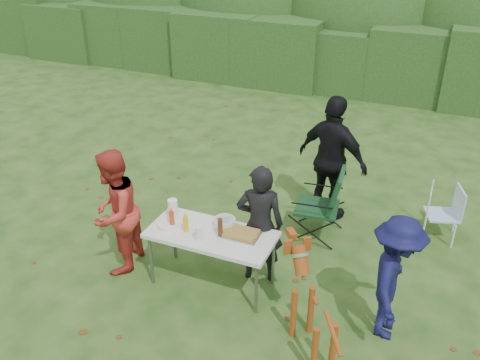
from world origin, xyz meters
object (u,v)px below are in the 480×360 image
at_px(camping_chair, 317,204).
at_px(ketchup_bottle, 172,220).
at_px(person_cook, 260,224).
at_px(beer_bottle, 220,228).
at_px(paper_towel_roll, 173,209).
at_px(folding_table, 211,237).
at_px(child, 394,279).
at_px(person_red_jacket, 114,212).
at_px(person_black_puffy, 332,160).
at_px(mustard_bottle, 186,224).
at_px(dog, 314,314).
at_px(lawn_chair, 442,213).

relative_size(camping_chair, ketchup_bottle, 4.76).
height_order(person_cook, beer_bottle, person_cook).
relative_size(person_cook, ketchup_bottle, 7.04).
bearing_deg(paper_towel_roll, folding_table, -10.60).
distance_m(folding_table, child, 2.09).
bearing_deg(person_red_jacket, person_black_puffy, 127.03).
height_order(child, ketchup_bottle, child).
bearing_deg(mustard_bottle, person_cook, 29.28).
xyz_separation_m(folding_table, mustard_bottle, (-0.29, -0.08, 0.15)).
bearing_deg(beer_bottle, person_red_jacket, -174.85).
height_order(dog, mustard_bottle, dog).
bearing_deg(dog, lawn_chair, -59.72).
distance_m(camping_chair, beer_bottle, 1.73).
bearing_deg(ketchup_bottle, camping_chair, 49.16).
xyz_separation_m(dog, paper_towel_roll, (-1.98, 0.71, 0.34)).
height_order(person_black_puffy, lawn_chair, person_black_puffy).
distance_m(person_black_puffy, lawn_chair, 1.67).
height_order(camping_chair, mustard_bottle, camping_chair).
relative_size(person_cook, paper_towel_roll, 5.95).
height_order(person_red_jacket, lawn_chair, person_red_jacket).
relative_size(person_cook, beer_bottle, 6.45).
bearing_deg(person_red_jacket, lawn_chair, 113.29).
relative_size(folding_table, ketchup_bottle, 6.82).
relative_size(folding_table, lawn_chair, 1.95).
bearing_deg(person_black_puffy, camping_chair, 106.55).
relative_size(person_black_puffy, beer_bottle, 7.86).
distance_m(person_cook, child, 1.65).
relative_size(child, beer_bottle, 6.00).
xyz_separation_m(camping_chair, lawn_chair, (1.60, 0.66, -0.14)).
bearing_deg(child, lawn_chair, -12.66).
relative_size(mustard_bottle, beer_bottle, 0.83).
bearing_deg(dog, camping_chair, -24.25).
bearing_deg(child, mustard_bottle, 90.02).
xyz_separation_m(person_black_puffy, lawn_chair, (1.57, 0.11, -0.56)).
relative_size(person_red_jacket, paper_towel_roll, 6.23).
xyz_separation_m(person_cook, camping_chair, (0.41, 1.15, -0.25)).
bearing_deg(mustard_bottle, ketchup_bottle, 177.76).
distance_m(person_red_jacket, dog, 2.71).
height_order(dog, paper_towel_roll, dog).
relative_size(mustard_bottle, paper_towel_roll, 0.77).
height_order(folding_table, person_cook, person_cook).
xyz_separation_m(child, dog, (-0.67, -0.61, -0.19)).
relative_size(folding_table, paper_towel_roll, 5.77).
height_order(person_red_jacket, ketchup_bottle, person_red_jacket).
height_order(camping_chair, beer_bottle, camping_chair).
bearing_deg(beer_bottle, ketchup_bottle, -175.51).
height_order(child, camping_chair, child).
xyz_separation_m(person_black_puffy, ketchup_bottle, (-1.39, -2.12, -0.09)).
bearing_deg(dog, folding_table, 28.21).
relative_size(dog, paper_towel_roll, 4.28).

